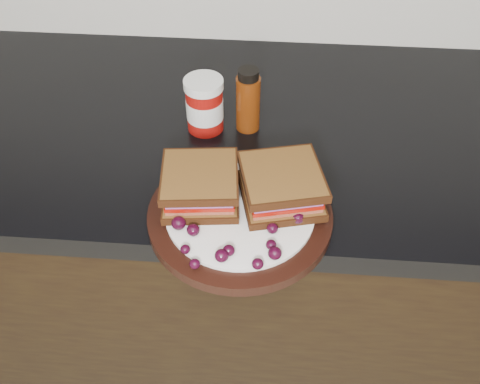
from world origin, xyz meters
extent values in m
cube|color=black|center=(0.00, 1.70, 0.43)|extent=(3.96, 0.58, 0.86)
cube|color=black|center=(0.00, 1.70, 0.88)|extent=(3.98, 0.60, 0.04)
cylinder|color=black|center=(0.16, 1.46, 0.91)|extent=(0.28, 0.28, 0.02)
ellipsoid|color=black|center=(0.07, 1.42, 0.93)|extent=(0.02, 0.02, 0.02)
ellipsoid|color=black|center=(0.09, 1.41, 0.93)|extent=(0.02, 0.02, 0.02)
ellipsoid|color=black|center=(0.09, 1.37, 0.93)|extent=(0.01, 0.01, 0.01)
ellipsoid|color=black|center=(0.10, 1.35, 0.93)|extent=(0.02, 0.02, 0.01)
ellipsoid|color=black|center=(0.14, 1.36, 0.93)|extent=(0.02, 0.02, 0.02)
ellipsoid|color=black|center=(0.15, 1.37, 0.93)|extent=(0.02, 0.02, 0.02)
ellipsoid|color=black|center=(0.19, 1.35, 0.93)|extent=(0.02, 0.02, 0.02)
ellipsoid|color=black|center=(0.21, 1.37, 0.93)|extent=(0.02, 0.02, 0.02)
ellipsoid|color=black|center=(0.20, 1.39, 0.93)|extent=(0.02, 0.02, 0.01)
ellipsoid|color=black|center=(0.21, 1.42, 0.93)|extent=(0.02, 0.02, 0.02)
ellipsoid|color=black|center=(0.24, 1.44, 0.93)|extent=(0.02, 0.02, 0.02)
ellipsoid|color=black|center=(0.23, 1.46, 0.93)|extent=(0.02, 0.02, 0.02)
ellipsoid|color=black|center=(0.23, 1.47, 0.93)|extent=(0.02, 0.02, 0.02)
ellipsoid|color=black|center=(0.22, 1.50, 0.93)|extent=(0.02, 0.02, 0.02)
ellipsoid|color=black|center=(0.11, 1.52, 0.93)|extent=(0.02, 0.02, 0.02)
ellipsoid|color=black|center=(0.11, 1.48, 0.93)|extent=(0.02, 0.02, 0.02)
ellipsoid|color=black|center=(0.09, 1.49, 0.93)|extent=(0.02, 0.02, 0.02)
ellipsoid|color=black|center=(0.08, 1.46, 0.93)|extent=(0.02, 0.02, 0.02)
ellipsoid|color=black|center=(0.07, 1.44, 0.93)|extent=(0.02, 0.02, 0.02)
ellipsoid|color=black|center=(0.10, 1.51, 0.93)|extent=(0.02, 0.02, 0.02)
ellipsoid|color=black|center=(0.11, 1.48, 0.93)|extent=(0.02, 0.02, 0.02)
ellipsoid|color=black|center=(0.09, 1.47, 0.93)|extent=(0.02, 0.02, 0.02)
cylinder|color=maroon|center=(0.08, 1.68, 0.95)|extent=(0.09, 0.09, 0.10)
cylinder|color=#522008|center=(0.15, 1.69, 0.96)|extent=(0.06, 0.06, 0.12)
camera|label=1|loc=(0.20, 0.92, 1.51)|focal=40.00mm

